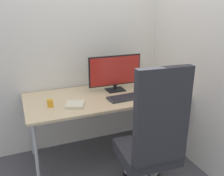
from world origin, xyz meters
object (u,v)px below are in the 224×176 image
object	(u,v)px
office_chair	(153,139)
mouse	(161,92)
pen_holder	(151,83)
monitor	(115,72)
notebook	(75,104)
keyboard	(130,97)
desk_clamp_accessory	(50,103)

from	to	relation	value
office_chair	mouse	xyz separation A→B (m)	(0.47, 0.63, 0.14)
pen_holder	mouse	bearing A→B (deg)	-93.86
office_chair	monitor	xyz separation A→B (m)	(0.05, 0.92, 0.34)
notebook	keyboard	bearing A→B (deg)	20.31
office_chair	desk_clamp_accessory	distance (m)	1.01
keyboard	mouse	size ratio (longest dim) A/B	4.48
keyboard	mouse	world-z (taller)	mouse
monitor	pen_holder	bearing A→B (deg)	-7.16
office_chair	notebook	size ratio (longest dim) A/B	6.96
pen_holder	monitor	bearing A→B (deg)	172.84
pen_holder	notebook	xyz separation A→B (m)	(-0.97, -0.22, -0.04)
office_chair	desk_clamp_accessory	size ratio (longest dim) A/B	17.96
notebook	office_chair	bearing A→B (deg)	-31.94
monitor	keyboard	bearing A→B (deg)	-80.89
keyboard	desk_clamp_accessory	bearing A→B (deg)	174.70
desk_clamp_accessory	keyboard	bearing A→B (deg)	-5.30
mouse	office_chair	bearing A→B (deg)	-141.54
office_chair	notebook	xyz separation A→B (m)	(-0.48, 0.64, 0.14)
office_chair	keyboard	bearing A→B (deg)	81.45
desk_clamp_accessory	notebook	bearing A→B (deg)	-16.57
office_chair	pen_holder	xyz separation A→B (m)	(0.49, 0.86, 0.18)
pen_holder	keyboard	bearing A→B (deg)	-149.84
keyboard	notebook	xyz separation A→B (m)	(-0.58, 0.01, 0.00)
keyboard	pen_holder	world-z (taller)	pen_holder
keyboard	notebook	bearing A→B (deg)	179.25
mouse	keyboard	bearing A→B (deg)	164.92
monitor	mouse	xyz separation A→B (m)	(0.42, -0.29, -0.20)
keyboard	desk_clamp_accessory	distance (m)	0.81
mouse	notebook	xyz separation A→B (m)	(-0.96, 0.01, -0.00)
keyboard	pen_holder	distance (m)	0.46
desk_clamp_accessory	office_chair	bearing A→B (deg)	-45.00
monitor	pen_holder	world-z (taller)	monitor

